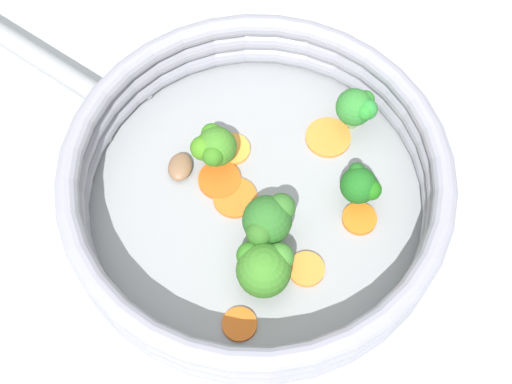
% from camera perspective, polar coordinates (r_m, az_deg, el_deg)
% --- Properties ---
extents(ground_plane, '(4.00, 4.00, 0.00)m').
position_cam_1_polar(ground_plane, '(0.67, 0.00, -1.27)').
color(ground_plane, '#B2B9BB').
extents(skillet, '(0.32, 0.32, 0.02)m').
position_cam_1_polar(skillet, '(0.66, 0.00, -0.94)').
color(skillet, '#939699').
rests_on(skillet, ground_plane).
extents(skillet_rim_wall, '(0.34, 0.34, 0.06)m').
position_cam_1_polar(skillet_rim_wall, '(0.62, 0.00, 0.66)').
color(skillet_rim_wall, '#91919F').
rests_on(skillet_rim_wall, skillet).
extents(skillet_handle, '(0.04, 0.22, 0.02)m').
position_cam_1_polar(skillet_handle, '(0.76, -17.23, 10.39)').
color(skillet_handle, '#999B9E').
rests_on(skillet_handle, skillet).
extents(skillet_rivet_left, '(0.01, 0.01, 0.01)m').
position_cam_1_polar(skillet_rivet_left, '(0.71, -8.63, 7.70)').
color(skillet_rivet_left, '#95939D').
rests_on(skillet_rivet_left, skillet).
extents(skillet_rivet_right, '(0.01, 0.01, 0.01)m').
position_cam_1_polar(skillet_rivet_right, '(0.69, -11.83, 4.18)').
color(skillet_rivet_right, '#929A97').
rests_on(skillet_rivet_right, skillet).
extents(carrot_slice_0, '(0.03, 0.03, 0.00)m').
position_cam_1_polar(carrot_slice_0, '(0.65, 8.27, -2.13)').
color(carrot_slice_0, orange).
rests_on(carrot_slice_0, skillet).
extents(carrot_slice_1, '(0.04, 0.04, 0.00)m').
position_cam_1_polar(carrot_slice_1, '(0.62, 4.05, -6.17)').
color(carrot_slice_1, orange).
rests_on(carrot_slice_1, skillet).
extents(carrot_slice_2, '(0.05, 0.05, 0.00)m').
position_cam_1_polar(carrot_slice_2, '(0.66, -3.15, 0.66)').
color(carrot_slice_2, '#E35C18').
rests_on(carrot_slice_2, skillet).
extents(carrot_slice_3, '(0.05, 0.05, 0.00)m').
position_cam_1_polar(carrot_slice_3, '(0.67, -1.89, 3.44)').
color(carrot_slice_3, '#F99D38').
rests_on(carrot_slice_3, skillet).
extents(carrot_slice_4, '(0.04, 0.04, 0.00)m').
position_cam_1_polar(carrot_slice_4, '(0.61, -1.33, -10.53)').
color(carrot_slice_4, orange).
rests_on(carrot_slice_4, skillet).
extents(carrot_slice_5, '(0.06, 0.06, 0.00)m').
position_cam_1_polar(carrot_slice_5, '(0.65, -1.69, -0.44)').
color(carrot_slice_5, orange).
rests_on(carrot_slice_5, skillet).
extents(carrot_slice_6, '(0.05, 0.05, 0.00)m').
position_cam_1_polar(carrot_slice_6, '(0.68, 5.78, 4.36)').
color(carrot_slice_6, orange).
rests_on(carrot_slice_6, skillet).
extents(broccoli_floret_0, '(0.05, 0.04, 0.06)m').
position_cam_1_polar(broccoli_floret_0, '(0.60, 0.99, -2.27)').
color(broccoli_floret_0, '#5C8654').
rests_on(broccoli_floret_0, skillet).
extents(broccoli_floret_1, '(0.05, 0.05, 0.05)m').
position_cam_1_polar(broccoli_floret_1, '(0.60, 0.66, -6.04)').
color(broccoli_floret_1, '#81AA5C').
rests_on(broccoli_floret_1, skillet).
extents(broccoli_floret_2, '(0.04, 0.04, 0.05)m').
position_cam_1_polar(broccoli_floret_2, '(0.67, 8.13, 6.70)').
color(broccoli_floret_2, '#8DA66B').
rests_on(broccoli_floret_2, skillet).
extents(broccoli_floret_3, '(0.03, 0.04, 0.04)m').
position_cam_1_polar(broccoli_floret_3, '(0.63, 8.32, 0.53)').
color(broccoli_floret_3, '#80B36C').
rests_on(broccoli_floret_3, skillet).
extents(broccoli_floret_4, '(0.04, 0.04, 0.05)m').
position_cam_1_polar(broccoli_floret_4, '(0.65, -3.40, 3.64)').
color(broccoli_floret_4, '#84B767').
rests_on(broccoli_floret_4, skillet).
extents(mushroom_piece_0, '(0.04, 0.03, 0.01)m').
position_cam_1_polar(mushroom_piece_0, '(0.66, -6.08, 2.02)').
color(mushroom_piece_0, '#886244').
rests_on(mushroom_piece_0, skillet).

